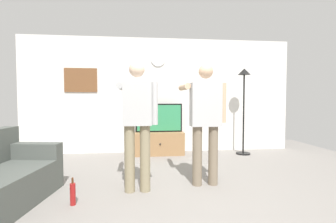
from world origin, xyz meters
TOP-DOWN VIEW (x-y plane):
  - ground_plane at (0.00, 0.00)m, footprint 8.40×8.40m
  - back_wall at (0.00, 2.95)m, footprint 6.40×0.10m
  - tv_stand at (-0.05, 2.60)m, footprint 1.11×0.49m
  - television at (-0.05, 2.65)m, footprint 1.06×0.07m
  - wall_clock at (-0.05, 2.89)m, footprint 0.33×0.03m
  - framed_picture at (-1.82, 2.90)m, footprint 0.73×0.04m
  - floor_lamp at (1.87, 2.40)m, footprint 0.32×0.32m
  - person_standing_nearer_lamp at (-0.54, 0.32)m, footprint 0.56×0.78m
  - person_standing_nearer_couch at (0.45, 0.47)m, footprint 0.62×0.78m
  - beverage_bottle at (-1.31, -0.05)m, footprint 0.07×0.07m

SIDE VIEW (x-z plane):
  - ground_plane at x=0.00m, z-range 0.00..0.00m
  - beverage_bottle at x=-1.31m, z-range -0.03..0.30m
  - tv_stand at x=-0.05m, z-range 0.00..0.51m
  - television at x=-0.05m, z-range 0.51..1.16m
  - person_standing_nearer_lamp at x=-0.54m, z-range 0.12..1.88m
  - person_standing_nearer_couch at x=0.45m, z-range 0.13..1.90m
  - back_wall at x=0.00m, z-range 0.00..2.70m
  - floor_lamp at x=1.87m, z-range 0.42..2.38m
  - framed_picture at x=-1.82m, z-range 1.42..1.97m
  - wall_clock at x=-0.05m, z-range 2.03..2.37m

